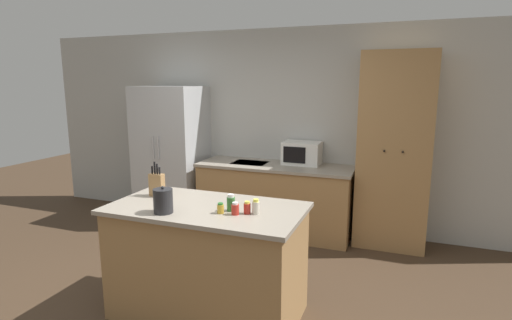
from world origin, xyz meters
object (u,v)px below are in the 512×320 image
refrigerator (172,154)px  spice_bottle_amber_oil (235,209)px  pantry_cabinet (394,152)px  spice_bottle_green_herb (256,207)px  spice_bottle_pale_salt (221,208)px  kettle (163,201)px  spice_bottle_short_red (231,203)px  knife_block (157,184)px  microwave (302,153)px  spice_bottle_tall_dark (247,208)px

refrigerator → spice_bottle_amber_oil: bearing=-48.0°
pantry_cabinet → spice_bottle_green_herb: pantry_cabinet is taller
refrigerator → spice_bottle_pale_salt: refrigerator is taller
spice_bottle_amber_oil → kettle: size_ratio=0.45×
spice_bottle_short_red → kettle: 0.51m
spice_bottle_short_red → spice_bottle_green_herb: 0.21m
knife_block → microwave: bearing=68.7°
knife_block → kettle: bearing=-50.2°
spice_bottle_short_red → knife_block: bearing=169.1°
refrigerator → spice_bottle_green_herb: (2.00, -2.00, 0.06)m
spice_bottle_green_herb → spice_bottle_pale_salt: spice_bottle_green_herb is taller
spice_bottle_short_red → spice_bottle_green_herb: size_ratio=1.13×
kettle → knife_block: bearing=129.8°
pantry_cabinet → knife_block: pantry_cabinet is taller
refrigerator → spice_bottle_tall_dark: (1.94, -2.01, 0.05)m
refrigerator → spice_bottle_tall_dark: 2.79m
spice_bottle_pale_salt → kettle: 0.44m
spice_bottle_green_herb → pantry_cabinet: bearing=66.6°
microwave → refrigerator: bearing=-174.5°
pantry_cabinet → spice_bottle_tall_dark: bearing=-114.7°
pantry_cabinet → kettle: bearing=-124.2°
microwave → spice_bottle_short_red: microwave is taller
spice_bottle_pale_salt → refrigerator: bearing=130.0°
knife_block → spice_bottle_green_herb: size_ratio=2.62×
pantry_cabinet → spice_bottle_amber_oil: pantry_cabinet is taller
spice_bottle_tall_dark → spice_bottle_green_herb: bearing=14.3°
refrigerator → knife_block: 2.11m
spice_bottle_green_herb → kettle: bearing=-161.8°
refrigerator → pantry_cabinet: 2.92m
spice_bottle_amber_oil → spice_bottle_green_herb: size_ratio=0.82×
spice_bottle_amber_oil → spice_bottle_short_red: bearing=133.3°
microwave → spice_bottle_pale_salt: 2.25m
spice_bottle_tall_dark → kettle: (-0.60, -0.20, 0.05)m
pantry_cabinet → kettle: size_ratio=10.72×
spice_bottle_tall_dark → spice_bottle_green_herb: spice_bottle_green_herb is taller
knife_block → kettle: knife_block is taller
knife_block → spice_bottle_tall_dark: (0.91, -0.17, -0.06)m
spice_bottle_tall_dark → spice_bottle_pale_salt: spice_bottle_tall_dark is taller
pantry_cabinet → spice_bottle_short_red: 2.38m
spice_bottle_tall_dark → spice_bottle_pale_salt: 0.20m
refrigerator → spice_bottle_short_red: bearing=-48.0°
knife_block → spice_bottle_pale_salt: knife_block is taller
refrigerator → knife_block: size_ratio=6.11×
spice_bottle_pale_salt → spice_bottle_amber_oil: bearing=5.8°
spice_bottle_amber_oil → spice_bottle_green_herb: spice_bottle_green_herb is taller
pantry_cabinet → spice_bottle_pale_salt: (-1.17, -2.18, -0.16)m
pantry_cabinet → microwave: pantry_cabinet is taller
refrigerator → pantry_cabinet: pantry_cabinet is taller
refrigerator → spice_bottle_pale_salt: bearing=-50.0°
spice_bottle_tall_dark → refrigerator: bearing=133.9°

